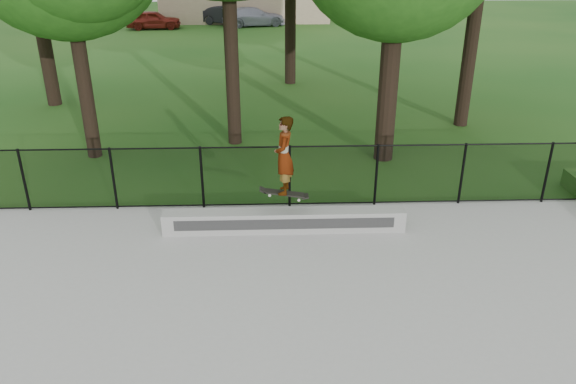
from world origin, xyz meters
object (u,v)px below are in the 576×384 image
Objects in this scene: car_b at (228,15)px; skater_airborne at (284,157)px; car_c at (254,17)px; car_a at (153,20)px; grind_ledge at (284,221)px.

skater_airborne reaches higher than car_b.
car_c is at bearing -90.31° from car_b.
car_a is at bearing 130.57° from car_b.
car_a is at bearing 85.74° from car_c.
car_b is at bearing -74.87° from car_a.
skater_airborne is (1.20, -29.77, 1.15)m from car_c.
car_a is 6.78m from car_c.
car_c is 29.82m from skater_airborne.
grind_ledge is at bearing 87.47° from skater_airborne.
car_a is (-7.89, 28.56, 0.31)m from grind_ledge.
car_b is at bearing 55.65° from car_c.
grind_ledge is at bearing 168.53° from car_c.
grind_ledge is 2.90× the size of skater_airborne.
car_b is 0.88× the size of car_c.
car_c reaches higher than grind_ledge.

